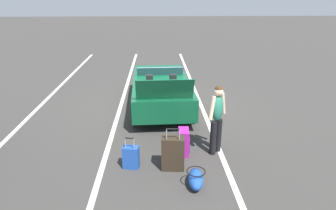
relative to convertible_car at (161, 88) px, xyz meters
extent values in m
plane|color=#383533|center=(-0.20, -0.01, -0.59)|extent=(80.00, 80.00, 0.00)
cube|color=silver|center=(-0.20, -1.35, -0.59)|extent=(18.00, 0.12, 0.01)
cube|color=silver|center=(-0.20, 1.35, -0.59)|extent=(18.00, 0.12, 0.01)
cube|color=silver|center=(-0.20, 4.05, -0.59)|extent=(18.00, 0.12, 0.01)
cube|color=#0F4C2D|center=(-0.20, -0.01, 0.03)|extent=(4.16, 1.90, 0.64)
cube|color=#0F4C2D|center=(1.24, 0.04, -0.08)|extent=(1.37, 1.72, 0.38)
cube|color=slate|center=(0.31, 0.01, 0.50)|extent=(0.23, 1.55, 0.31)
cube|color=black|center=(-0.42, 0.36, 0.46)|extent=(0.17, 0.23, 0.22)
cube|color=black|center=(-0.39, -0.38, 0.46)|extent=(0.17, 0.23, 0.22)
cube|color=#0F4C2D|center=(-2.14, -0.07, 0.63)|extent=(0.31, 1.50, 0.61)
cylinder|color=black|center=(1.04, 0.85, -0.29)|extent=(0.61, 0.24, 0.60)
cylinder|color=black|center=(1.10, -0.77, -0.29)|extent=(0.61, 0.24, 0.60)
cylinder|color=black|center=(-1.50, 0.76, -0.29)|extent=(0.61, 0.24, 0.60)
cylinder|color=black|center=(-1.44, -0.86, -0.29)|extent=(0.61, 0.24, 0.60)
cube|color=#2D2319|center=(-3.88, -0.19, -0.22)|extent=(0.32, 0.50, 0.74)
cube|color=black|center=(-3.73, -0.20, -0.28)|extent=(0.05, 0.38, 0.41)
cylinder|color=gray|center=(-3.95, -0.05, 0.27)|extent=(0.02, 0.02, 0.23)
cylinder|color=gray|center=(-3.97, -0.31, 0.27)|extent=(0.02, 0.02, 0.23)
cylinder|color=black|center=(-3.96, -0.18, 0.38)|extent=(0.05, 0.27, 0.03)
sphere|color=black|center=(-3.97, -0.01, -0.57)|extent=(0.04, 0.04, 0.04)
sphere|color=black|center=(-4.00, -0.35, -0.57)|extent=(0.04, 0.04, 0.04)
cube|color=#991E8C|center=(-3.27, -0.47, -0.28)|extent=(0.41, 0.26, 0.62)
cube|color=#721669|center=(-3.28, -0.60, -0.33)|extent=(0.32, 0.04, 0.34)
sphere|color=black|center=(-3.13, -0.39, -0.57)|extent=(0.04, 0.04, 0.04)
sphere|color=black|center=(-3.41, -0.37, -0.57)|extent=(0.04, 0.04, 0.04)
cube|color=#1E479E|center=(-3.81, 0.71, -0.34)|extent=(0.26, 0.37, 0.50)
cube|color=navy|center=(-3.70, 0.69, -0.38)|extent=(0.07, 0.27, 0.28)
cylinder|color=gray|center=(-3.84, 0.81, 0.03)|extent=(0.02, 0.02, 0.24)
cylinder|color=gray|center=(-3.88, 0.63, 0.03)|extent=(0.02, 0.02, 0.24)
cylinder|color=black|center=(-3.86, 0.72, 0.14)|extent=(0.06, 0.19, 0.03)
sphere|color=black|center=(-3.86, 0.84, -0.57)|extent=(0.04, 0.04, 0.04)
sphere|color=black|center=(-3.90, 0.61, -0.57)|extent=(0.04, 0.04, 0.04)
ellipsoid|color=#1E479E|center=(-4.52, -0.60, -0.44)|extent=(0.66, 0.35, 0.30)
torus|color=black|center=(-4.52, -0.60, -0.26)|extent=(0.40, 0.40, 0.02)
cylinder|color=black|center=(-3.29, -1.15, -0.18)|extent=(0.21, 0.21, 0.82)
cylinder|color=black|center=(-3.16, -1.30, -0.18)|extent=(0.21, 0.21, 0.82)
ellipsoid|color=#267259|center=(-3.22, -1.23, 0.53)|extent=(0.38, 0.38, 0.60)
sphere|color=beige|center=(-3.22, -1.23, 0.92)|extent=(0.21, 0.21, 0.21)
sphere|color=#472D19|center=(-3.22, -1.23, 0.97)|extent=(0.18, 0.18, 0.18)
cylinder|color=beige|center=(-3.36, -1.08, 0.59)|extent=(0.20, 0.20, 0.53)
cylinder|color=beige|center=(-3.08, -1.38, 0.59)|extent=(0.20, 0.20, 0.53)
camera|label=1|loc=(-9.39, 0.14, 2.97)|focal=31.79mm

